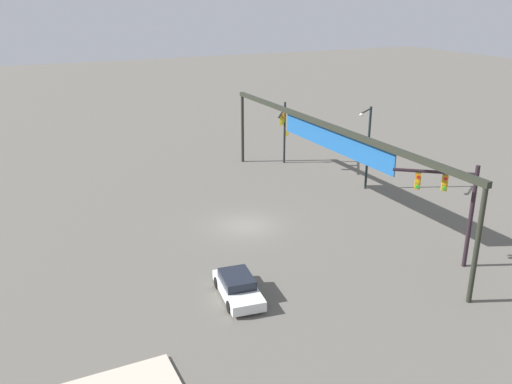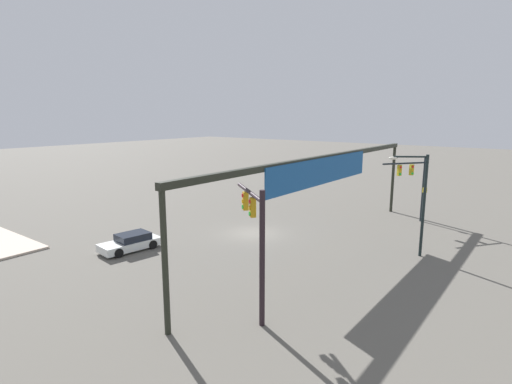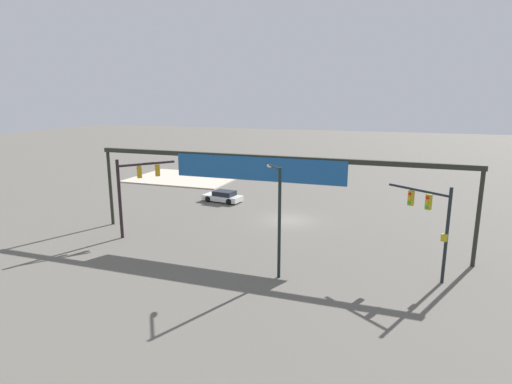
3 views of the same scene
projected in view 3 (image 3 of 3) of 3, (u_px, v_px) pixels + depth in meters
The scene contains 8 objects.
ground_plane at pixel (289, 220), 38.97m from camera, with size 217.51×217.51×0.00m, color #5C5850.
sidewalk_corner at pixel (185, 178), 58.80m from camera, with size 14.04×10.66×0.15m, color beige.
traffic_signal_near_corner at pixel (432, 216), 25.78m from camera, with size 3.66×3.00×5.97m.
traffic_signal_opposite_side at pixel (132, 185), 33.73m from camera, with size 3.08×3.87×6.37m.
streetlamp_curved_arm at pixel (278, 212), 26.00m from camera, with size 1.65×2.27×7.01m.
overhead_sign_gantry at pixel (265, 168), 31.78m from camera, with size 29.40×0.43×6.84m.
sedan_car_approaching at pixel (223, 197), 45.73m from camera, with size 4.44×2.37×1.21m.
fire_hydrant_on_curb at pixel (194, 172), 60.93m from camera, with size 0.33×0.22×0.71m.
Camera 3 is at (-9.62, 36.32, 11.09)m, focal length 29.63 mm.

